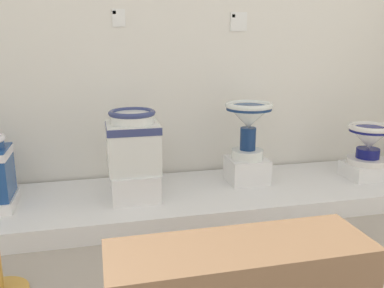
% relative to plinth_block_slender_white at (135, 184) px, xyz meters
% --- Properties ---
extents(display_platform, '(3.68, 0.88, 0.13)m').
position_rel_plinth_block_slender_white_xyz_m(display_platform, '(0.45, 0.02, -0.16)').
color(display_platform, white).
rests_on(display_platform, ground_plane).
extents(plinth_block_slender_white, '(0.32, 0.39, 0.19)m').
position_rel_plinth_block_slender_white_xyz_m(plinth_block_slender_white, '(0.00, 0.00, 0.00)').
color(plinth_block_slender_white, white).
rests_on(plinth_block_slender_white, display_platform).
extents(antique_toilet_slender_white, '(0.36, 0.33, 0.43)m').
position_rel_plinth_block_slender_white_xyz_m(antique_toilet_slender_white, '(0.00, -0.00, 0.32)').
color(antique_toilet_slender_white, white).
rests_on(antique_toilet_slender_white, plinth_block_slender_white).
extents(plinth_block_tall_cobalt, '(0.30, 0.28, 0.19)m').
position_rel_plinth_block_slender_white_xyz_m(plinth_block_tall_cobalt, '(0.88, 0.11, 0.00)').
color(plinth_block_tall_cobalt, white).
rests_on(plinth_block_tall_cobalt, display_platform).
extents(antique_toilet_tall_cobalt, '(0.36, 0.36, 0.43)m').
position_rel_plinth_block_slender_white_xyz_m(antique_toilet_tall_cobalt, '(0.88, 0.11, 0.40)').
color(antique_toilet_tall_cobalt, white).
rests_on(antique_toilet_tall_cobalt, plinth_block_tall_cobalt).
extents(plinth_block_central_ornate, '(0.33, 0.28, 0.12)m').
position_rel_plinth_block_slender_white_xyz_m(plinth_block_central_ornate, '(1.85, -0.02, -0.03)').
color(plinth_block_central_ornate, white).
rests_on(plinth_block_central_ornate, display_platform).
extents(antique_toilet_central_ornate, '(0.34, 0.34, 0.32)m').
position_rel_plinth_block_slender_white_xyz_m(antique_toilet_central_ornate, '(1.85, -0.02, 0.22)').
color(antique_toilet_central_ornate, white).
rests_on(antique_toilet_central_ornate, plinth_block_central_ornate).
extents(info_placard_second, '(0.10, 0.01, 0.13)m').
position_rel_plinth_block_slender_white_xyz_m(info_placard_second, '(-0.03, 0.47, 1.14)').
color(info_placard_second, white).
extents(info_placard_third, '(0.14, 0.01, 0.15)m').
position_rel_plinth_block_slender_white_xyz_m(info_placard_third, '(0.91, 0.47, 1.12)').
color(info_placard_third, white).
extents(museum_bench, '(1.10, 0.36, 0.40)m').
position_rel_plinth_block_slender_white_xyz_m(museum_bench, '(0.30, -1.32, -0.02)').
color(museum_bench, brown).
rests_on(museum_bench, ground_plane).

